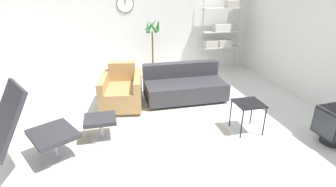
{
  "coord_description": "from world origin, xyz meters",
  "views": [
    {
      "loc": [
        -0.87,
        -3.52,
        2.19
      ],
      "look_at": [
        0.03,
        0.25,
        0.55
      ],
      "focal_mm": 28.0,
      "sensor_mm": 36.0,
      "label": 1
    }
  ],
  "objects_px": {
    "couch_low": "(184,87)",
    "side_table": "(248,106)",
    "crt_television": "(336,125)",
    "lounge_chair": "(15,119)",
    "armchair_red": "(122,92)",
    "ottoman": "(101,123)",
    "potted_plant": "(153,60)",
    "shelf_unit": "(221,31)"
  },
  "relations": [
    {
      "from": "lounge_chair",
      "to": "armchair_red",
      "type": "bearing_deg",
      "value": 111.32
    },
    {
      "from": "side_table",
      "to": "shelf_unit",
      "type": "xyz_separation_m",
      "value": [
        0.9,
        3.15,
        0.6
      ]
    },
    {
      "from": "side_table",
      "to": "lounge_chair",
      "type": "bearing_deg",
      "value": -175.95
    },
    {
      "from": "potted_plant",
      "to": "couch_low",
      "type": "bearing_deg",
      "value": -75.11
    },
    {
      "from": "ottoman",
      "to": "potted_plant",
      "type": "bearing_deg",
      "value": 63.87
    },
    {
      "from": "crt_television",
      "to": "armchair_red",
      "type": "bearing_deg",
      "value": 52.2
    },
    {
      "from": "armchair_red",
      "to": "couch_low",
      "type": "bearing_deg",
      "value": -167.19
    },
    {
      "from": "couch_low",
      "to": "potted_plant",
      "type": "bearing_deg",
      "value": -74.99
    },
    {
      "from": "armchair_red",
      "to": "crt_television",
      "type": "bearing_deg",
      "value": 154.69
    },
    {
      "from": "lounge_chair",
      "to": "shelf_unit",
      "type": "distance_m",
      "value": 5.3
    },
    {
      "from": "lounge_chair",
      "to": "armchair_red",
      "type": "distance_m",
      "value": 2.13
    },
    {
      "from": "ottoman",
      "to": "armchair_red",
      "type": "bearing_deg",
      "value": 70.23
    },
    {
      "from": "ottoman",
      "to": "crt_television",
      "type": "height_order",
      "value": "crt_television"
    },
    {
      "from": "armchair_red",
      "to": "shelf_unit",
      "type": "relative_size",
      "value": 0.51
    },
    {
      "from": "couch_low",
      "to": "crt_television",
      "type": "relative_size",
      "value": 2.89
    },
    {
      "from": "couch_low",
      "to": "potted_plant",
      "type": "relative_size",
      "value": 1.09
    },
    {
      "from": "potted_plant",
      "to": "shelf_unit",
      "type": "xyz_separation_m",
      "value": [
        1.88,
        0.27,
        0.59
      ]
    },
    {
      "from": "couch_low",
      "to": "shelf_unit",
      "type": "height_order",
      "value": "shelf_unit"
    },
    {
      "from": "side_table",
      "to": "crt_television",
      "type": "xyz_separation_m",
      "value": [
        1.07,
        -0.61,
        -0.14
      ]
    },
    {
      "from": "lounge_chair",
      "to": "couch_low",
      "type": "distance_m",
      "value": 3.12
    },
    {
      "from": "couch_low",
      "to": "side_table",
      "type": "distance_m",
      "value": 1.6
    },
    {
      "from": "lounge_chair",
      "to": "side_table",
      "type": "height_order",
      "value": "lounge_chair"
    },
    {
      "from": "armchair_red",
      "to": "potted_plant",
      "type": "distance_m",
      "value": 1.75
    },
    {
      "from": "potted_plant",
      "to": "shelf_unit",
      "type": "distance_m",
      "value": 1.98
    },
    {
      "from": "ottoman",
      "to": "armchair_red",
      "type": "distance_m",
      "value": 1.15
    },
    {
      "from": "couch_low",
      "to": "shelf_unit",
      "type": "xyz_separation_m",
      "value": [
        1.5,
        1.68,
        0.79
      ]
    },
    {
      "from": "crt_television",
      "to": "potted_plant",
      "type": "bearing_deg",
      "value": 26.79
    },
    {
      "from": "lounge_chair",
      "to": "armchair_red",
      "type": "xyz_separation_m",
      "value": [
        1.32,
        1.61,
        -0.44
      ]
    },
    {
      "from": "shelf_unit",
      "to": "armchair_red",
      "type": "bearing_deg",
      "value": -147.31
    },
    {
      "from": "side_table",
      "to": "potted_plant",
      "type": "height_order",
      "value": "potted_plant"
    },
    {
      "from": "lounge_chair",
      "to": "crt_television",
      "type": "distance_m",
      "value": 4.28
    },
    {
      "from": "lounge_chair",
      "to": "ottoman",
      "type": "height_order",
      "value": "lounge_chair"
    },
    {
      "from": "armchair_red",
      "to": "potted_plant",
      "type": "relative_size",
      "value": 0.7
    },
    {
      "from": "side_table",
      "to": "shelf_unit",
      "type": "bearing_deg",
      "value": 74.05
    },
    {
      "from": "side_table",
      "to": "shelf_unit",
      "type": "height_order",
      "value": "shelf_unit"
    },
    {
      "from": "lounge_chair",
      "to": "crt_television",
      "type": "bearing_deg",
      "value": 55.59
    },
    {
      "from": "side_table",
      "to": "couch_low",
      "type": "bearing_deg",
      "value": 112.17
    },
    {
      "from": "armchair_red",
      "to": "potted_plant",
      "type": "xyz_separation_m",
      "value": [
        0.88,
        1.5,
        0.16
      ]
    },
    {
      "from": "lounge_chair",
      "to": "couch_low",
      "type": "xyz_separation_m",
      "value": [
        2.58,
        1.69,
        -0.48
      ]
    },
    {
      "from": "potted_plant",
      "to": "crt_television",
      "type": "bearing_deg",
      "value": -59.68
    },
    {
      "from": "crt_television",
      "to": "shelf_unit",
      "type": "relative_size",
      "value": 0.27
    },
    {
      "from": "side_table",
      "to": "potted_plant",
      "type": "bearing_deg",
      "value": 108.67
    }
  ]
}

